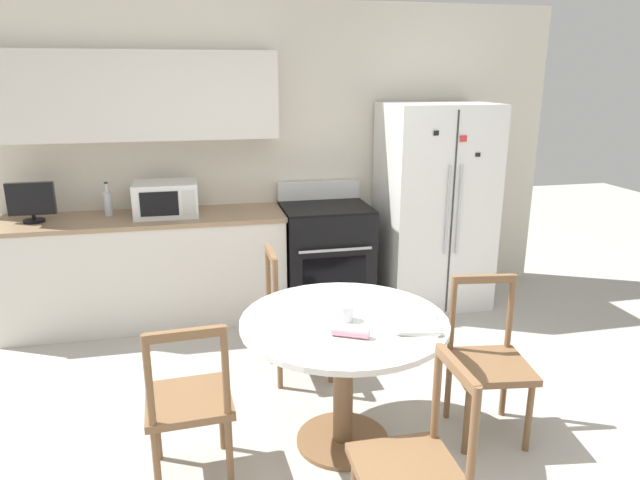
{
  "coord_description": "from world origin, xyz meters",
  "views": [
    {
      "loc": [
        -0.66,
        -2.37,
        2.0
      ],
      "look_at": [
        0.12,
        1.15,
        0.95
      ],
      "focal_mm": 32.0,
      "sensor_mm": 36.0,
      "label": 1
    }
  ],
  "objects_px": {
    "dining_chair_left": "(189,403)",
    "dining_chair_near": "(414,469)",
    "dining_chair_far": "(296,315)",
    "countertop_tv": "(31,201)",
    "oven_range": "(326,256)",
    "counter_bottle": "(108,203)",
    "dining_chair_right": "(488,363)",
    "refrigerator": "(434,206)",
    "candle_glass": "(345,314)",
    "microwave": "(166,199)"
  },
  "relations": [
    {
      "from": "dining_chair_right",
      "to": "candle_glass",
      "type": "relative_size",
      "value": 10.43
    },
    {
      "from": "microwave",
      "to": "dining_chair_left",
      "type": "height_order",
      "value": "microwave"
    },
    {
      "from": "refrigerator",
      "to": "dining_chair_far",
      "type": "height_order",
      "value": "refrigerator"
    },
    {
      "from": "dining_chair_right",
      "to": "candle_glass",
      "type": "distance_m",
      "value": 0.9
    },
    {
      "from": "dining_chair_left",
      "to": "dining_chair_far",
      "type": "height_order",
      "value": "same"
    },
    {
      "from": "refrigerator",
      "to": "countertop_tv",
      "type": "distance_m",
      "value": 3.29
    },
    {
      "from": "dining_chair_far",
      "to": "refrigerator",
      "type": "bearing_deg",
      "value": 126.09
    },
    {
      "from": "oven_range",
      "to": "candle_glass",
      "type": "xyz_separation_m",
      "value": [
        -0.35,
        -1.96,
        0.32
      ]
    },
    {
      "from": "countertop_tv",
      "to": "candle_glass",
      "type": "xyz_separation_m",
      "value": [
        1.97,
        -1.98,
        -0.28
      ]
    },
    {
      "from": "countertop_tv",
      "to": "dining_chair_far",
      "type": "xyz_separation_m",
      "value": [
        1.85,
        -1.15,
        -0.63
      ]
    },
    {
      "from": "dining_chair_right",
      "to": "dining_chair_far",
      "type": "bearing_deg",
      "value": -35.23
    },
    {
      "from": "dining_chair_left",
      "to": "dining_chair_near",
      "type": "distance_m",
      "value": 1.15
    },
    {
      "from": "microwave",
      "to": "dining_chair_right",
      "type": "distance_m",
      "value": 2.79
    },
    {
      "from": "countertop_tv",
      "to": "dining_chair_near",
      "type": "bearing_deg",
      "value": -53.78
    },
    {
      "from": "counter_bottle",
      "to": "oven_range",
      "type": "bearing_deg",
      "value": -3.97
    },
    {
      "from": "refrigerator",
      "to": "dining_chair_far",
      "type": "distance_m",
      "value": 1.84
    },
    {
      "from": "oven_range",
      "to": "microwave",
      "type": "bearing_deg",
      "value": 178.53
    },
    {
      "from": "countertop_tv",
      "to": "dining_chair_near",
      "type": "distance_m",
      "value": 3.52
    },
    {
      "from": "candle_glass",
      "to": "refrigerator",
      "type": "bearing_deg",
      "value": 55.43
    },
    {
      "from": "dining_chair_far",
      "to": "candle_glass",
      "type": "xyz_separation_m",
      "value": [
        0.12,
        -0.84,
        0.35
      ]
    },
    {
      "from": "oven_range",
      "to": "countertop_tv",
      "type": "height_order",
      "value": "countertop_tv"
    },
    {
      "from": "oven_range",
      "to": "counter_bottle",
      "type": "relative_size",
      "value": 3.94
    },
    {
      "from": "counter_bottle",
      "to": "dining_chair_left",
      "type": "relative_size",
      "value": 0.3
    },
    {
      "from": "dining_chair_right",
      "to": "dining_chair_left",
      "type": "bearing_deg",
      "value": 9.98
    },
    {
      "from": "refrigerator",
      "to": "microwave",
      "type": "height_order",
      "value": "refrigerator"
    },
    {
      "from": "dining_chair_far",
      "to": "counter_bottle",
      "type": "bearing_deg",
      "value": -134.22
    },
    {
      "from": "refrigerator",
      "to": "dining_chair_right",
      "type": "relative_size",
      "value": 1.96
    },
    {
      "from": "candle_glass",
      "to": "dining_chair_near",
      "type": "bearing_deg",
      "value": -84.36
    },
    {
      "from": "oven_range",
      "to": "microwave",
      "type": "xyz_separation_m",
      "value": [
        -1.32,
        0.03,
        0.57
      ]
    },
    {
      "from": "counter_bottle",
      "to": "dining_chair_left",
      "type": "xyz_separation_m",
      "value": [
        0.6,
        -2.19,
        -0.57
      ]
    },
    {
      "from": "oven_range",
      "to": "dining_chair_left",
      "type": "relative_size",
      "value": 1.2
    },
    {
      "from": "dining_chair_left",
      "to": "candle_glass",
      "type": "xyz_separation_m",
      "value": [
        0.82,
        0.11,
        0.35
      ]
    },
    {
      "from": "dining_chair_left",
      "to": "oven_range",
      "type": "bearing_deg",
      "value": 57.34
    },
    {
      "from": "counter_bottle",
      "to": "dining_chair_right",
      "type": "xyz_separation_m",
      "value": [
        2.25,
        -2.14,
        -0.57
      ]
    },
    {
      "from": "oven_range",
      "to": "dining_chair_right",
      "type": "distance_m",
      "value": 2.07
    },
    {
      "from": "dining_chair_near",
      "to": "candle_glass",
      "type": "relative_size",
      "value": 10.43
    },
    {
      "from": "refrigerator",
      "to": "dining_chair_far",
      "type": "bearing_deg",
      "value": -143.28
    },
    {
      "from": "countertop_tv",
      "to": "dining_chair_left",
      "type": "relative_size",
      "value": 0.38
    },
    {
      "from": "microwave",
      "to": "candle_glass",
      "type": "bearing_deg",
      "value": -64.14
    },
    {
      "from": "dining_chair_right",
      "to": "microwave",
      "type": "bearing_deg",
      "value": -40.72
    },
    {
      "from": "counter_bottle",
      "to": "dining_chair_right",
      "type": "height_order",
      "value": "counter_bottle"
    },
    {
      "from": "refrigerator",
      "to": "dining_chair_left",
      "type": "distance_m",
      "value": 2.97
    },
    {
      "from": "dining_chair_far",
      "to": "countertop_tv",
      "type": "bearing_deg",
      "value": -122.42
    },
    {
      "from": "refrigerator",
      "to": "counter_bottle",
      "type": "relative_size",
      "value": 6.46
    },
    {
      "from": "oven_range",
      "to": "dining_chair_right",
      "type": "bearing_deg",
      "value": -76.7
    },
    {
      "from": "microwave",
      "to": "dining_chair_far",
      "type": "relative_size",
      "value": 0.55
    },
    {
      "from": "oven_range",
      "to": "dining_chair_right",
      "type": "height_order",
      "value": "oven_range"
    },
    {
      "from": "refrigerator",
      "to": "candle_glass",
      "type": "distance_m",
      "value": 2.32
    },
    {
      "from": "dining_chair_near",
      "to": "counter_bottle",
      "type": "bearing_deg",
      "value": 27.91
    },
    {
      "from": "dining_chair_near",
      "to": "dining_chair_far",
      "type": "bearing_deg",
      "value": 7.27
    }
  ]
}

